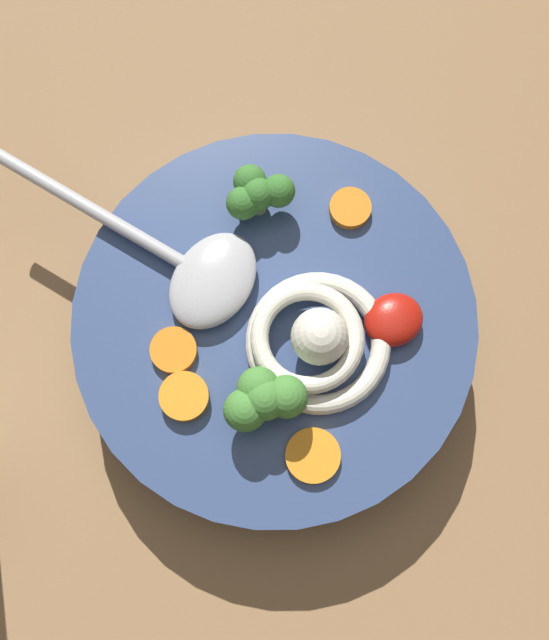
# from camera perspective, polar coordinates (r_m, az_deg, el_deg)

# --- Properties ---
(table_slab) EXTENTS (1.19, 1.19, 0.03)m
(table_slab) POSITION_cam_1_polar(r_m,az_deg,el_deg) (0.52, 5.22, -3.07)
(table_slab) COLOR #936D47
(table_slab) RESTS_ON ground
(soup_bowl) EXTENTS (0.23, 0.23, 0.05)m
(soup_bowl) POSITION_cam_1_polar(r_m,az_deg,el_deg) (0.47, 0.00, -0.69)
(soup_bowl) COLOR #334775
(soup_bowl) RESTS_ON table_slab
(noodle_pile) EXTENTS (0.09, 0.09, 0.04)m
(noodle_pile) POSITION_cam_1_polar(r_m,az_deg,el_deg) (0.44, 2.94, -1.42)
(noodle_pile) COLOR silver
(noodle_pile) RESTS_ON soup_bowl
(soup_spoon) EXTENTS (0.12, 0.17, 0.02)m
(soup_spoon) POSITION_cam_1_polar(r_m,az_deg,el_deg) (0.45, -5.88, 3.67)
(soup_spoon) COLOR #B7B7BC
(soup_spoon) RESTS_ON soup_bowl
(chili_sauce_dollop) EXTENTS (0.03, 0.03, 0.02)m
(chili_sauce_dollop) POSITION_cam_1_polar(r_m,az_deg,el_deg) (0.45, 8.28, 0.31)
(chili_sauce_dollop) COLOR #B2190F
(chili_sauce_dollop) RESTS_ON soup_bowl
(broccoli_floret_beside_noodles) EXTENTS (0.05, 0.04, 0.04)m
(broccoli_floret_beside_noodles) POSITION_cam_1_polar(r_m,az_deg,el_deg) (0.42, -0.85, -5.47)
(broccoli_floret_beside_noodles) COLOR #7A9E60
(broccoli_floret_beside_noodles) RESTS_ON soup_bowl
(broccoli_floret_rear) EXTENTS (0.04, 0.03, 0.03)m
(broccoli_floret_rear) POSITION_cam_1_polar(r_m,az_deg,el_deg) (0.45, -1.30, 8.99)
(broccoli_floret_rear) COLOR #7A9E60
(broccoli_floret_rear) RESTS_ON soup_bowl
(carrot_slice_near_spoon) EXTENTS (0.02, 0.02, 0.01)m
(carrot_slice_near_spoon) POSITION_cam_1_polar(r_m,az_deg,el_deg) (0.47, 5.39, 7.90)
(carrot_slice_near_spoon) COLOR orange
(carrot_slice_near_spoon) RESTS_ON soup_bowl
(carrot_slice_beside_chili) EXTENTS (0.03, 0.03, 0.01)m
(carrot_slice_beside_chili) POSITION_cam_1_polar(r_m,az_deg,el_deg) (0.45, -7.18, -2.15)
(carrot_slice_beside_chili) COLOR orange
(carrot_slice_beside_chili) RESTS_ON soup_bowl
(carrot_slice_extra_b) EXTENTS (0.03, 0.03, 0.00)m
(carrot_slice_extra_b) POSITION_cam_1_polar(r_m,az_deg,el_deg) (0.44, 2.74, -9.60)
(carrot_slice_extra_b) COLOR orange
(carrot_slice_extra_b) RESTS_ON soup_bowl
(carrot_slice_right) EXTENTS (0.03, 0.03, 0.01)m
(carrot_slice_right) POSITION_cam_1_polar(r_m,az_deg,el_deg) (0.44, -6.43, -5.43)
(carrot_slice_right) COLOR orange
(carrot_slice_right) RESTS_ON soup_bowl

